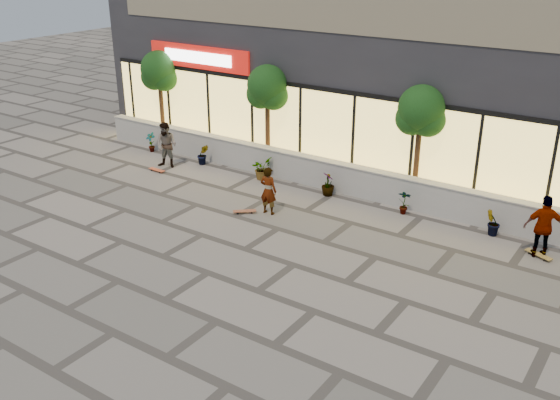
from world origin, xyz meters
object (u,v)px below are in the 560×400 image
Objects in this scene: tree_mideast at (421,114)px; skateboard_right_near at (539,254)px; tree_midwest at (267,90)px; skater_center at (268,191)px; skateboard_left at (157,170)px; tree_west at (159,73)px; skater_right_near at (544,227)px; skateboard_center at (245,211)px; skater_left at (167,145)px.

skateboard_right_near is (4.50, -1.88, -2.91)m from tree_mideast.
skater_center is (2.60, -3.65, -2.20)m from tree_midwest.
tree_midwest is at bearing 44.75° from skateboard_left.
tree_west is 16.24m from skater_right_near.
skater_right_near is 8.87m from skateboard_center.
tree_midwest is (5.50, 0.00, 0.00)m from tree_west.
skater_left is 13.64m from skater_right_near.
tree_west is at bearing -163.17° from skateboard_right_near.
tree_mideast reaches higher than skater_right_near.
skater_left reaches higher than skater_center.
tree_mideast is 5.36× the size of skateboard_left.
skater_right_near is at bearing -9.85° from tree_midwest.
tree_mideast is at bearing 0.00° from tree_midwest.
skateboard_right_near is at bearing -13.12° from skater_left.
skater_right_near is at bearing -6.50° from tree_west.
skater_left reaches higher than skateboard_right_near.
tree_west reaches higher than skateboard_center.
skater_left is at bearing -154.91° from skateboard_right_near.
skateboard_center is at bearing -64.29° from tree_midwest.
tree_mideast is at bearing -47.28° from skater_right_near.
skateboard_center is (-0.63, -0.43, -0.71)m from skater_center.
skater_right_near is at bearing -171.22° from skater_center.
skateboard_left is (0.01, -0.62, -0.81)m from skater_left.
skateboard_center is at bearing -34.42° from skater_left.
tree_midwest is 2.50× the size of skater_center.
skateboard_right_near is (7.90, 1.77, -0.70)m from skater_center.
skater_left is at bearing -23.43° from skater_right_near.
skater_left is at bearing -166.15° from tree_mideast.
skater_left is (-3.13, -2.25, -2.11)m from tree_midwest.
skater_left is 2.40× the size of skateboard_left.
tree_mideast is 5.45m from skater_center.
tree_mideast is 5.28m from skater_right_near.
tree_mideast is at bearing -0.83° from skater_left.
tree_west is at bearing -28.45° from skater_center.
skater_center is at bearing -5.59° from skateboard_left.
skater_right_near is at bearing -22.05° from tree_mideast.
skater_left is at bearing 93.03° from skateboard_left.
skater_center is at bearing -12.24° from skater_right_near.
tree_west is at bearing 180.00° from tree_midwest.
skateboard_center is at bearing 30.10° from skater_center.
skateboard_right_near is at bearing -6.70° from tree_west.
skateboard_left is at bearing -103.82° from skater_left.
skateboard_right_near is at bearing 6.32° from skateboard_left.
tree_mideast reaches higher than skateboard_right_near.
tree_midwest is at bearing 180.00° from tree_mideast.
tree_west is 8.99m from skateboard_center.
tree_mideast is 2.50× the size of skater_center.
skateboard_center reaches higher than skateboard_left.
skater_center is 2.14× the size of skateboard_left.
tree_midwest is 4.86× the size of skateboard_right_near.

